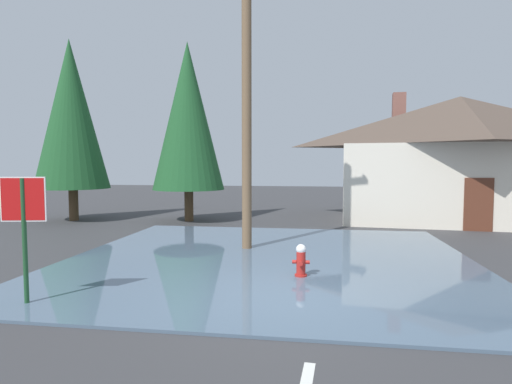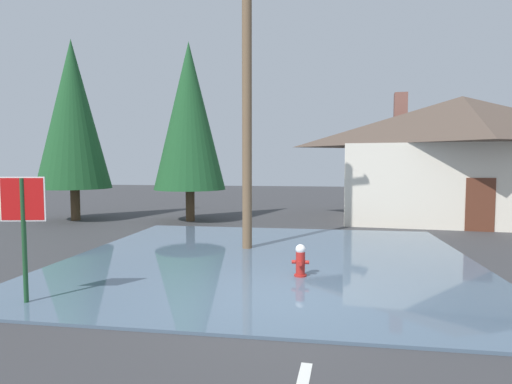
% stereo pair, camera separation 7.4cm
% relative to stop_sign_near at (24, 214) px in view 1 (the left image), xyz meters
% --- Properties ---
extents(ground_plane, '(80.00, 80.00, 0.10)m').
position_rel_stop_sign_near_xyz_m(ground_plane, '(4.39, 0.96, -1.68)').
color(ground_plane, '#38383A').
extents(flood_puddle, '(10.37, 9.90, 0.05)m').
position_rel_stop_sign_near_xyz_m(flood_puddle, '(3.84, 4.16, -1.61)').
color(flood_puddle, '#4C6075').
rests_on(flood_puddle, ground).
extents(lane_stop_bar, '(3.89, 0.31, 0.01)m').
position_rel_stop_sign_near_xyz_m(lane_stop_bar, '(3.85, -0.54, -1.63)').
color(lane_stop_bar, silver).
rests_on(lane_stop_bar, ground).
extents(stop_sign_near, '(0.77, 0.17, 2.28)m').
position_rel_stop_sign_near_xyz_m(stop_sign_near, '(0.00, 0.00, 0.00)').
color(stop_sign_near, '#1E4C28').
rests_on(stop_sign_near, ground).
extents(fire_hydrant, '(0.38, 0.33, 0.76)m').
position_rel_stop_sign_near_xyz_m(fire_hydrant, '(4.72, 2.45, -1.26)').
color(fire_hydrant, '#AD231E').
rests_on(fire_hydrant, ground).
extents(utility_pole, '(1.60, 0.28, 8.86)m').
position_rel_stop_sign_near_xyz_m(utility_pole, '(3.05, 5.26, 2.98)').
color(utility_pole, brown).
rests_on(utility_pole, ground).
extents(house, '(11.26, 7.84, 5.94)m').
position_rel_stop_sign_near_xyz_m(house, '(11.32, 13.01, 1.23)').
color(house, silver).
rests_on(house, ground).
extents(pine_tree_tall_left, '(3.19, 3.19, 7.98)m').
position_rel_stop_sign_near_xyz_m(pine_tree_tall_left, '(-5.68, 10.39, 3.06)').
color(pine_tree_tall_left, '#4C3823').
rests_on(pine_tree_tall_left, ground).
extents(pine_tree_mid_left, '(3.11, 3.11, 7.78)m').
position_rel_stop_sign_near_xyz_m(pine_tree_mid_left, '(-0.51, 10.91, 2.95)').
color(pine_tree_mid_left, '#4C3823').
rests_on(pine_tree_mid_left, ground).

